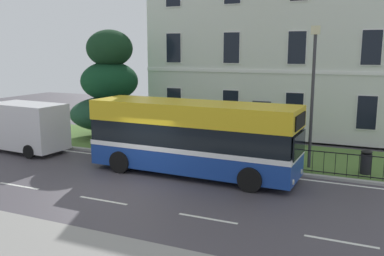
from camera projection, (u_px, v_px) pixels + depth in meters
The scene contains 8 objects.
ground_plane at pixel (145, 179), 17.59m from camera, with size 60.00×56.00×0.18m.
georgian_townhouse at pixel (281, 33), 28.04m from camera, with size 15.55×9.20×12.51m.
iron_verge_railing at pixel (226, 152), 19.50m from camera, with size 14.28×0.04×0.97m.
evergreen_tree at pixel (108, 90), 25.31m from camera, with size 4.34×4.34×6.33m.
single_decker_bus at pixel (193, 137), 17.90m from camera, with size 9.01×2.73×3.11m.
white_panel_van at pixel (25, 127), 22.10m from camera, with size 5.09×2.40×2.54m.
street_lamp_post at pixel (313, 87), 18.21m from camera, with size 0.36×0.24×6.14m.
litter_bin at pixel (366, 162), 17.77m from camera, with size 0.47×0.47×1.02m.
Camera 1 is at (8.74, -13.54, 5.24)m, focal length 39.64 mm.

